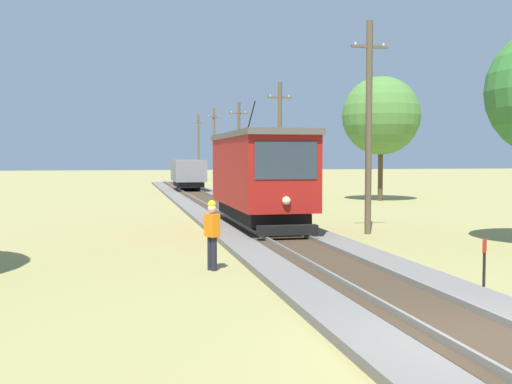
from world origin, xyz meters
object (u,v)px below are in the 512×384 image
object	(u,v)px
track_worker	(212,232)
utility_pole_mid	(280,143)
red_tram	(260,174)
tree_left_near	(381,116)
utility_pole_near_tram	(369,126)
freight_car	(188,173)
utility_pole_horizon	(198,147)
trackside_signal_marker	(484,263)
utility_pole_distant	(214,146)
utility_pole_far	(239,147)

from	to	relation	value
track_worker	utility_pole_mid	bearing A→B (deg)	-135.86
utility_pole_mid	track_worker	distance (m)	20.86
red_tram	tree_left_near	bearing A→B (deg)	52.06
utility_pole_mid	utility_pole_near_tram	bearing A→B (deg)	-90.00
freight_car	track_worker	world-z (taller)	freight_car
utility_pole_near_tram	freight_car	bearing A→B (deg)	97.47
red_tram	utility_pole_mid	world-z (taller)	utility_pole_mid
utility_pole_horizon	trackside_signal_marker	xyz separation A→B (m)	(-1.63, -62.62, -3.37)
utility_pole_near_tram	utility_pole_horizon	world-z (taller)	utility_pole_horizon
red_tram	utility_pole_horizon	world-z (taller)	utility_pole_horizon
track_worker	freight_car	bearing A→B (deg)	-121.79
utility_pole_distant	tree_left_near	bearing A→B (deg)	-71.79
freight_car	utility_pole_distant	xyz separation A→B (m)	(3.73, 11.07, 2.41)
freight_car	track_worker	bearing A→B (deg)	-94.97
red_tram	utility_pole_mid	size ratio (longest dim) A/B	1.19
trackside_signal_marker	track_worker	distance (m)	6.51
freight_car	trackside_signal_marker	distance (m)	38.74
utility_pole_mid	tree_left_near	xyz separation A→B (m)	(7.61, 3.07, 1.87)
utility_pole_far	track_worker	distance (m)	33.33
freight_car	trackside_signal_marker	size ratio (longest dim) A/B	4.41
track_worker	red_tram	bearing A→B (deg)	-137.32
utility_pole_near_tram	red_tram	bearing A→B (deg)	153.44
freight_car	utility_pole_horizon	distance (m)	24.37
utility_pole_distant	track_worker	bearing A→B (deg)	-98.40
red_tram	freight_car	world-z (taller)	red_tram
utility_pole_mid	utility_pole_horizon	distance (m)	39.06
red_tram	tree_left_near	size ratio (longest dim) A/B	1.05
red_tram	utility_pole_horizon	bearing A→B (deg)	85.78
utility_pole_far	utility_pole_distant	world-z (taller)	utility_pole_distant
freight_car	utility_pole_mid	bearing A→B (deg)	-76.12
freight_car	utility_pole_mid	xyz separation A→B (m)	(3.73, -15.11, 2.12)
freight_car	utility_pole_mid	size ratio (longest dim) A/B	0.73
utility_pole_horizon	tree_left_near	world-z (taller)	tree_left_near
red_tram	freight_car	size ratio (longest dim) A/B	1.64
tree_left_near	freight_car	bearing A→B (deg)	133.27
utility_pole_mid	tree_left_near	bearing A→B (deg)	21.95
utility_pole_distant	utility_pole_near_tram	bearing A→B (deg)	-90.00
utility_pole_near_tram	utility_pole_mid	size ratio (longest dim) A/B	1.10
utility_pole_mid	utility_pole_horizon	bearing A→B (deg)	90.00
utility_pole_far	utility_pole_horizon	size ratio (longest dim) A/B	0.90
track_worker	tree_left_near	world-z (taller)	tree_left_near
freight_car	utility_pole_far	distance (m)	4.79
utility_pole_far	track_worker	size ratio (longest dim) A/B	4.00
utility_pole_mid	track_worker	world-z (taller)	utility_pole_mid
utility_pole_distant	utility_pole_far	bearing A→B (deg)	-90.00
tree_left_near	utility_pole_horizon	bearing A→B (deg)	101.93
utility_pole_near_tram	utility_pole_far	size ratio (longest dim) A/B	1.10
utility_pole_horizon	red_tram	bearing A→B (deg)	-94.22
utility_pole_near_tram	utility_pole_horizon	distance (m)	52.40
utility_pole_near_tram	utility_pole_distant	world-z (taller)	utility_pole_near_tram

